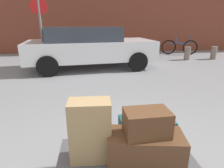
# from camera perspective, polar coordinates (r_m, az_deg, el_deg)

# --- Properties ---
(luggage_cart) EXTENTS (1.29, 0.76, 0.34)m
(luggage_cart) POSITION_cam_1_polar(r_m,az_deg,el_deg) (1.98, 4.26, -23.03)
(luggage_cart) COLOR #4C4C51
(luggage_cart) RESTS_ON ground_plane
(duffel_bag_brown_stacked_top) EXTENTS (0.71, 0.42, 0.29)m
(duffel_bag_brown_stacked_top) POSITION_cam_1_polar(r_m,az_deg,el_deg) (1.82, 9.95, -18.62)
(duffel_bag_brown_stacked_top) COLOR #51331E
(duffel_bag_brown_stacked_top) RESTS_ON luggage_cart
(duffel_bag_teal_front_left) EXTENTS (0.55, 0.34, 0.29)m
(duffel_bag_teal_front_left) POSITION_cam_1_polar(r_m,az_deg,el_deg) (2.05, 10.21, -13.99)
(duffel_bag_teal_front_left) COLOR #144C51
(duffel_bag_teal_front_left) RESTS_ON luggage_cart
(suitcase_tan_center) EXTENTS (0.38, 0.23, 0.59)m
(suitcase_tan_center) POSITION_cam_1_polar(r_m,az_deg,el_deg) (1.77, -6.56, -13.86)
(suitcase_tan_center) COLOR #9E7F56
(suitcase_tan_center) RESTS_ON luggage_cart
(duffel_bag_brown_topmost_pile) EXTENTS (0.39, 0.26, 0.23)m
(duffel_bag_brown_topmost_pile) POSITION_cam_1_polar(r_m,az_deg,el_deg) (1.68, 10.44, -11.47)
(duffel_bag_brown_topmost_pile) COLOR #51331E
(duffel_bag_brown_topmost_pile) RESTS_ON duffel_bag_brown_stacked_top
(parked_car) EXTENTS (4.48, 2.32, 1.42)m
(parked_car) POSITION_cam_1_polar(r_m,az_deg,el_deg) (6.73, -6.88, 11.20)
(parked_car) COLOR silver
(parked_car) RESTS_ON ground_plane
(bicycle_leaning) EXTENTS (1.72, 0.49, 0.96)m
(bicycle_leaning) POSITION_cam_1_polar(r_m,az_deg,el_deg) (10.21, 19.68, 10.47)
(bicycle_leaning) COLOR black
(bicycle_leaning) RESTS_ON ground_plane
(bollard_kerb_near) EXTENTS (0.24, 0.24, 0.56)m
(bollard_kerb_near) POSITION_cam_1_polar(r_m,az_deg,el_deg) (8.30, 13.19, 8.83)
(bollard_kerb_near) COLOR #72665B
(bollard_kerb_near) RESTS_ON ground_plane
(bollard_kerb_mid) EXTENTS (0.24, 0.24, 0.56)m
(bollard_kerb_mid) POSITION_cam_1_polar(r_m,az_deg,el_deg) (8.86, 21.78, 8.59)
(bollard_kerb_mid) COLOR #72665B
(bollard_kerb_mid) RESTS_ON ground_plane
(bollard_kerb_far) EXTENTS (0.24, 0.24, 0.56)m
(bollard_kerb_far) POSITION_cam_1_polar(r_m,az_deg,el_deg) (9.49, 28.35, 8.28)
(bollard_kerb_far) COLOR #72665B
(bollard_kerb_far) RESTS_ON ground_plane
(no_parking_sign) EXTENTS (0.50, 0.07, 2.27)m
(no_parking_sign) POSITION_cam_1_polar(r_m,az_deg,el_deg) (6.50, -20.66, 15.71)
(no_parking_sign) COLOR slate
(no_parking_sign) RESTS_ON ground_plane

